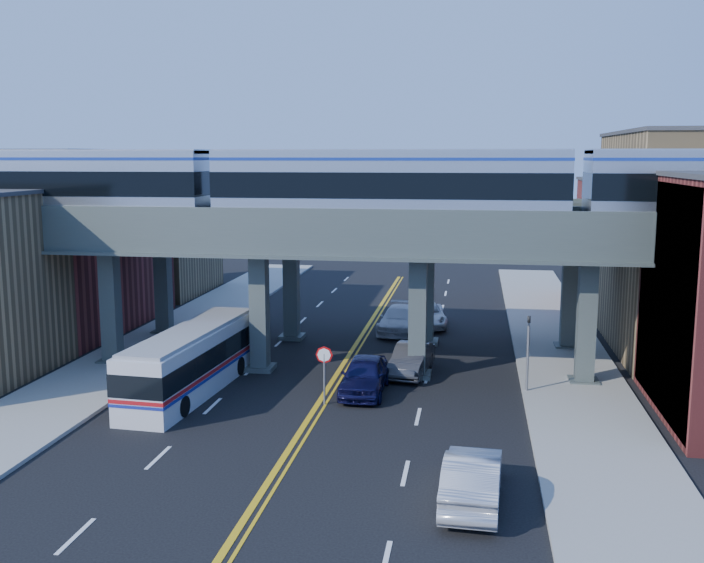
{
  "coord_description": "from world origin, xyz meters",
  "views": [
    {
      "loc": [
        6.67,
        -29.63,
        10.87
      ],
      "look_at": [
        0.83,
        7.42,
        4.8
      ],
      "focal_mm": 40.0,
      "sensor_mm": 36.0,
      "label": 1
    }
  ],
  "objects_px": {
    "transit_bus": "(192,361)",
    "stop_sign": "(324,366)",
    "car_lane_c": "(427,315)",
    "transit_train": "(389,185)",
    "car_parked_curb": "(472,478)",
    "car_lane_a": "(364,375)",
    "traffic_signal": "(528,345)",
    "car_lane_b": "(411,360)",
    "car_lane_d": "(399,319)"
  },
  "relations": [
    {
      "from": "transit_bus",
      "to": "stop_sign",
      "type": "bearing_deg",
      "value": -94.88
    },
    {
      "from": "car_lane_c",
      "to": "transit_train",
      "type": "bearing_deg",
      "value": -102.85
    },
    {
      "from": "car_parked_curb",
      "to": "stop_sign",
      "type": "bearing_deg",
      "value": -51.37
    },
    {
      "from": "stop_sign",
      "to": "car_lane_a",
      "type": "bearing_deg",
      "value": 52.53
    },
    {
      "from": "traffic_signal",
      "to": "car_lane_b",
      "type": "height_order",
      "value": "traffic_signal"
    },
    {
      "from": "traffic_signal",
      "to": "car_lane_a",
      "type": "height_order",
      "value": "traffic_signal"
    },
    {
      "from": "car_lane_a",
      "to": "stop_sign",
      "type": "bearing_deg",
      "value": -127.47
    },
    {
      "from": "car_parked_curb",
      "to": "transit_bus",
      "type": "bearing_deg",
      "value": -34.89
    },
    {
      "from": "car_parked_curb",
      "to": "car_lane_d",
      "type": "bearing_deg",
      "value": -76.16
    },
    {
      "from": "transit_train",
      "to": "car_lane_a",
      "type": "relative_size",
      "value": 10.54
    },
    {
      "from": "traffic_signal",
      "to": "car_lane_d",
      "type": "xyz_separation_m",
      "value": [
        -7.06,
        11.9,
        -1.52
      ]
    },
    {
      "from": "stop_sign",
      "to": "car_parked_curb",
      "type": "xyz_separation_m",
      "value": [
        6.48,
        -8.99,
        -0.93
      ]
    },
    {
      "from": "stop_sign",
      "to": "car_lane_b",
      "type": "distance_m",
      "value": 6.46
    },
    {
      "from": "transit_train",
      "to": "car_parked_curb",
      "type": "height_order",
      "value": "transit_train"
    },
    {
      "from": "transit_train",
      "to": "stop_sign",
      "type": "relative_size",
      "value": 19.77
    },
    {
      "from": "transit_train",
      "to": "car_lane_c",
      "type": "relative_size",
      "value": 10.28
    },
    {
      "from": "transit_train",
      "to": "car_lane_c",
      "type": "bearing_deg",
      "value": 84.23
    },
    {
      "from": "transit_bus",
      "to": "car_lane_b",
      "type": "height_order",
      "value": "transit_bus"
    },
    {
      "from": "stop_sign",
      "to": "car_lane_d",
      "type": "height_order",
      "value": "stop_sign"
    },
    {
      "from": "car_lane_b",
      "to": "transit_train",
      "type": "bearing_deg",
      "value": -153.16
    },
    {
      "from": "traffic_signal",
      "to": "car_lane_d",
      "type": "bearing_deg",
      "value": 120.69
    },
    {
      "from": "car_lane_c",
      "to": "car_lane_d",
      "type": "relative_size",
      "value": 0.94
    },
    {
      "from": "stop_sign",
      "to": "traffic_signal",
      "type": "bearing_deg",
      "value": 18.63
    },
    {
      "from": "transit_train",
      "to": "car_parked_curb",
      "type": "bearing_deg",
      "value": -73.16
    },
    {
      "from": "car_lane_b",
      "to": "car_parked_curb",
      "type": "relative_size",
      "value": 0.92
    },
    {
      "from": "car_lane_b",
      "to": "car_lane_a",
      "type": "bearing_deg",
      "value": -111.61
    },
    {
      "from": "transit_train",
      "to": "traffic_signal",
      "type": "distance_m",
      "value": 9.98
    },
    {
      "from": "stop_sign",
      "to": "car_lane_c",
      "type": "xyz_separation_m",
      "value": [
        3.44,
        16.85,
        -1.06
      ]
    },
    {
      "from": "stop_sign",
      "to": "car_lane_d",
      "type": "relative_size",
      "value": 0.49
    },
    {
      "from": "stop_sign",
      "to": "car_lane_c",
      "type": "bearing_deg",
      "value": 78.46
    },
    {
      "from": "transit_train",
      "to": "transit_bus",
      "type": "xyz_separation_m",
      "value": [
        -8.66,
        -4.01,
        -8.01
      ]
    },
    {
      "from": "transit_train",
      "to": "car_parked_curb",
      "type": "xyz_separation_m",
      "value": [
        4.23,
        -13.99,
        -8.63
      ]
    },
    {
      "from": "traffic_signal",
      "to": "transit_bus",
      "type": "relative_size",
      "value": 0.37
    },
    {
      "from": "transit_bus",
      "to": "car_lane_a",
      "type": "bearing_deg",
      "value": -79.14
    },
    {
      "from": "transit_train",
      "to": "car_lane_d",
      "type": "bearing_deg",
      "value": 92.33
    },
    {
      "from": "stop_sign",
      "to": "car_lane_d",
      "type": "bearing_deg",
      "value": 82.96
    },
    {
      "from": "car_lane_a",
      "to": "car_lane_d",
      "type": "bearing_deg",
      "value": 88.49
    },
    {
      "from": "car_parked_curb",
      "to": "car_lane_b",
      "type": "bearing_deg",
      "value": -75.04
    },
    {
      "from": "transit_train",
      "to": "car_lane_a",
      "type": "distance_m",
      "value": 9.17
    },
    {
      "from": "traffic_signal",
      "to": "car_lane_d",
      "type": "relative_size",
      "value": 0.76
    },
    {
      "from": "car_lane_a",
      "to": "transit_train",
      "type": "bearing_deg",
      "value": 76.27
    },
    {
      "from": "stop_sign",
      "to": "transit_bus",
      "type": "distance_m",
      "value": 6.5
    },
    {
      "from": "car_lane_d",
      "to": "stop_sign",
      "type": "bearing_deg",
      "value": -93.62
    },
    {
      "from": "stop_sign",
      "to": "transit_train",
      "type": "bearing_deg",
      "value": 65.83
    },
    {
      "from": "traffic_signal",
      "to": "car_lane_a",
      "type": "bearing_deg",
      "value": -171.98
    },
    {
      "from": "car_lane_c",
      "to": "car_parked_curb",
      "type": "distance_m",
      "value": 26.02
    },
    {
      "from": "car_lane_a",
      "to": "car_lane_d",
      "type": "relative_size",
      "value": 0.92
    },
    {
      "from": "car_lane_c",
      "to": "car_parked_curb",
      "type": "relative_size",
      "value": 1.01
    },
    {
      "from": "transit_bus",
      "to": "car_lane_c",
      "type": "bearing_deg",
      "value": -27.95
    },
    {
      "from": "stop_sign",
      "to": "car_lane_b",
      "type": "xyz_separation_m",
      "value": [
        3.39,
        5.41,
        -1.0
      ]
    }
  ]
}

